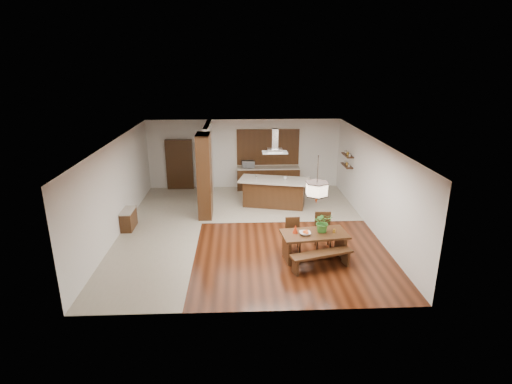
{
  "coord_description": "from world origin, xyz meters",
  "views": [
    {
      "loc": [
        -0.24,
        -11.91,
        5.19
      ],
      "look_at": [
        0.3,
        0.0,
        1.25
      ],
      "focal_mm": 28.0,
      "sensor_mm": 36.0,
      "label": 1
    }
  ],
  "objects_px": {
    "foliage_plant": "(323,222)",
    "dining_bench": "(321,261)",
    "dining_chair_left": "(293,235)",
    "pendant_lantern": "(317,180)",
    "dining_table": "(314,240)",
    "island_cup": "(285,178)",
    "range_hood": "(275,141)",
    "fruit_bowl": "(305,233)",
    "kitchen_island": "(274,192)",
    "microwave": "(248,164)",
    "hallway_console": "(129,219)",
    "dining_chair_right": "(323,231)"
  },
  "relations": [
    {
      "from": "island_cup",
      "to": "foliage_plant",
      "type": "bearing_deg",
      "value": -81.9
    },
    {
      "from": "fruit_bowl",
      "to": "kitchen_island",
      "type": "distance_m",
      "value": 4.29
    },
    {
      "from": "foliage_plant",
      "to": "range_hood",
      "type": "relative_size",
      "value": 0.62
    },
    {
      "from": "island_cup",
      "to": "dining_bench",
      "type": "bearing_deg",
      "value": -84.97
    },
    {
      "from": "dining_chair_left",
      "to": "range_hood",
      "type": "height_order",
      "value": "range_hood"
    },
    {
      "from": "foliage_plant",
      "to": "fruit_bowl",
      "type": "distance_m",
      "value": 0.59
    },
    {
      "from": "kitchen_island",
      "to": "range_hood",
      "type": "xyz_separation_m",
      "value": [
        0.0,
        0.0,
        1.93
      ]
    },
    {
      "from": "dining_table",
      "to": "pendant_lantern",
      "type": "distance_m",
      "value": 1.7
    },
    {
      "from": "kitchen_island",
      "to": "range_hood",
      "type": "distance_m",
      "value": 1.93
    },
    {
      "from": "foliage_plant",
      "to": "range_hood",
      "type": "distance_m",
      "value": 4.45
    },
    {
      "from": "dining_table",
      "to": "foliage_plant",
      "type": "xyz_separation_m",
      "value": [
        0.23,
        0.08,
        0.48
      ]
    },
    {
      "from": "fruit_bowl",
      "to": "microwave",
      "type": "bearing_deg",
      "value": 102.1
    },
    {
      "from": "dining_chair_right",
      "to": "foliage_plant",
      "type": "xyz_separation_m",
      "value": [
        -0.14,
        -0.51,
        0.5
      ]
    },
    {
      "from": "dining_bench",
      "to": "microwave",
      "type": "distance_m",
      "value": 7.15
    },
    {
      "from": "dining_chair_left",
      "to": "foliage_plant",
      "type": "height_order",
      "value": "foliage_plant"
    },
    {
      "from": "hallway_console",
      "to": "microwave",
      "type": "xyz_separation_m",
      "value": [
        3.97,
        3.98,
        0.78
      ]
    },
    {
      "from": "dining_bench",
      "to": "foliage_plant",
      "type": "bearing_deg",
      "value": 77.81
    },
    {
      "from": "fruit_bowl",
      "to": "range_hood",
      "type": "distance_m",
      "value": 4.61
    },
    {
      "from": "dining_table",
      "to": "island_cup",
      "type": "distance_m",
      "value": 4.15
    },
    {
      "from": "foliage_plant",
      "to": "microwave",
      "type": "xyz_separation_m",
      "value": [
        -1.87,
        6.17,
        0.07
      ]
    },
    {
      "from": "dining_table",
      "to": "dining_chair_left",
      "type": "height_order",
      "value": "dining_chair_left"
    },
    {
      "from": "range_hood",
      "to": "hallway_console",
      "type": "bearing_deg",
      "value": -158.7
    },
    {
      "from": "dining_chair_right",
      "to": "microwave",
      "type": "height_order",
      "value": "microwave"
    },
    {
      "from": "hallway_console",
      "to": "island_cup",
      "type": "height_order",
      "value": "island_cup"
    },
    {
      "from": "dining_table",
      "to": "microwave",
      "type": "relative_size",
      "value": 3.68
    },
    {
      "from": "hallway_console",
      "to": "fruit_bowl",
      "type": "distance_m",
      "value": 5.85
    },
    {
      "from": "kitchen_island",
      "to": "dining_table",
      "type": "bearing_deg",
      "value": -66.69
    },
    {
      "from": "dining_bench",
      "to": "dining_chair_right",
      "type": "height_order",
      "value": "dining_chair_right"
    },
    {
      "from": "dining_bench",
      "to": "kitchen_island",
      "type": "xyz_separation_m",
      "value": [
        -0.81,
        4.81,
        0.3
      ]
    },
    {
      "from": "foliage_plant",
      "to": "dining_bench",
      "type": "bearing_deg",
      "value": -102.19
    },
    {
      "from": "dining_chair_left",
      "to": "pendant_lantern",
      "type": "distance_m",
      "value": 1.91
    },
    {
      "from": "hallway_console",
      "to": "foliage_plant",
      "type": "height_order",
      "value": "foliage_plant"
    },
    {
      "from": "kitchen_island",
      "to": "hallway_console",
      "type": "bearing_deg",
      "value": -145.3
    },
    {
      "from": "kitchen_island",
      "to": "dining_chair_left",
      "type": "bearing_deg",
      "value": -73.16
    },
    {
      "from": "dining_bench",
      "to": "microwave",
      "type": "xyz_separation_m",
      "value": [
        -1.71,
        6.89,
        0.85
      ]
    },
    {
      "from": "dining_table",
      "to": "island_cup",
      "type": "height_order",
      "value": "island_cup"
    },
    {
      "from": "foliage_plant",
      "to": "hallway_console",
      "type": "bearing_deg",
      "value": 159.39
    },
    {
      "from": "range_hood",
      "to": "microwave",
      "type": "distance_m",
      "value": 2.65
    },
    {
      "from": "range_hood",
      "to": "dining_chair_left",
      "type": "bearing_deg",
      "value": -86.61
    },
    {
      "from": "range_hood",
      "to": "dining_table",
      "type": "bearing_deg",
      "value": -80.15
    },
    {
      "from": "hallway_console",
      "to": "pendant_lantern",
      "type": "bearing_deg",
      "value": -22.11
    },
    {
      "from": "hallway_console",
      "to": "range_hood",
      "type": "height_order",
      "value": "range_hood"
    },
    {
      "from": "hallway_console",
      "to": "dining_chair_left",
      "type": "distance_m",
      "value": 5.41
    },
    {
      "from": "range_hood",
      "to": "island_cup",
      "type": "xyz_separation_m",
      "value": [
        0.39,
        -0.08,
        -1.36
      ]
    },
    {
      "from": "range_hood",
      "to": "microwave",
      "type": "height_order",
      "value": "range_hood"
    },
    {
      "from": "dining_chair_right",
      "to": "range_hood",
      "type": "distance_m",
      "value": 4.23
    },
    {
      "from": "fruit_bowl",
      "to": "range_hood",
      "type": "bearing_deg",
      "value": 96.04
    },
    {
      "from": "island_cup",
      "to": "microwave",
      "type": "bearing_deg",
      "value": 121.02
    },
    {
      "from": "dining_table",
      "to": "dining_chair_left",
      "type": "xyz_separation_m",
      "value": [
        -0.51,
        0.48,
        -0.07
      ]
    },
    {
      "from": "dining_table",
      "to": "foliage_plant",
      "type": "distance_m",
      "value": 0.54
    }
  ]
}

